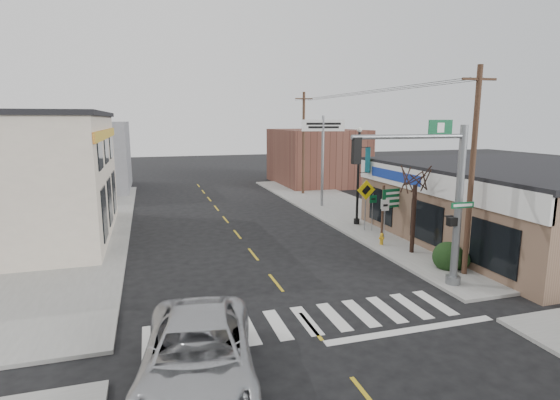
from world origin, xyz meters
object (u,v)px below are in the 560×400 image
object	(u,v)px
traffic_signal_pole	(443,190)
lamp_post	(359,169)
guide_sign	(394,203)
dance_center_sign	(323,138)
fire_hydrant	(382,238)
bare_tree	(416,172)
suv	(198,354)
utility_pole_far	(303,142)
utility_pole_near	(472,171)

from	to	relation	value
traffic_signal_pole	lamp_post	world-z (taller)	traffic_signal_pole
guide_sign	lamp_post	xyz separation A→B (m)	(-0.54, 3.28, 1.60)
dance_center_sign	guide_sign	bearing A→B (deg)	-76.84
fire_hydrant	dance_center_sign	distance (m)	11.76
dance_center_sign	bare_tree	size ratio (longest dim) A/B	1.34
dance_center_sign	bare_tree	distance (m)	12.37
suv	traffic_signal_pole	distance (m)	10.87
fire_hydrant	utility_pole_far	size ratio (longest dim) A/B	0.07
suv	traffic_signal_pole	size ratio (longest dim) A/B	0.93
bare_tree	utility_pole_far	size ratio (longest dim) A/B	0.57
lamp_post	fire_hydrant	bearing A→B (deg)	-119.25
utility_pole_far	suv	bearing A→B (deg)	-110.16
traffic_signal_pole	fire_hydrant	size ratio (longest dim) A/B	10.32
traffic_signal_pole	guide_sign	world-z (taller)	traffic_signal_pole
traffic_signal_pole	utility_pole_far	world-z (taller)	utility_pole_far
lamp_post	bare_tree	bearing A→B (deg)	-109.39
traffic_signal_pole	dance_center_sign	distance (m)	16.61
suv	utility_pole_near	world-z (taller)	utility_pole_near
lamp_post	dance_center_sign	bearing A→B (deg)	71.33
traffic_signal_pole	dance_center_sign	world-z (taller)	dance_center_sign
traffic_signal_pole	utility_pole_near	size ratio (longest dim) A/B	0.75
fire_hydrant	traffic_signal_pole	bearing A→B (deg)	-98.36
utility_pole_near	utility_pole_far	xyz separation A→B (m)	(0.41, 21.36, 0.11)
lamp_post	utility_pole_near	xyz separation A→B (m)	(0.23, -9.48, 0.92)
utility_pole_near	suv	bearing A→B (deg)	-153.73
fire_hydrant	utility_pole_near	world-z (taller)	utility_pole_near
lamp_post	dance_center_sign	distance (m)	6.33
suv	fire_hydrant	size ratio (longest dim) A/B	9.62
guide_sign	bare_tree	bearing A→B (deg)	-111.98
suv	utility_pole_far	distance (m)	28.87
fire_hydrant	bare_tree	distance (m)	4.04
suv	dance_center_sign	xyz separation A→B (m)	(11.58, 20.17, 4.39)
guide_sign	dance_center_sign	bearing A→B (deg)	84.27
traffic_signal_pole	guide_sign	size ratio (longest dim) A/B	2.21
bare_tree	suv	bearing A→B (deg)	-145.25
dance_center_sign	fire_hydrant	bearing A→B (deg)	-84.95
utility_pole_near	utility_pole_far	bearing A→B (deg)	93.91
lamp_post	suv	bearing A→B (deg)	-147.15
suv	utility_pole_near	bearing A→B (deg)	29.87
dance_center_sign	utility_pole_far	world-z (taller)	utility_pole_far
dance_center_sign	traffic_signal_pole	bearing A→B (deg)	-86.00
suv	dance_center_sign	size ratio (longest dim) A/B	0.89
guide_sign	fire_hydrant	size ratio (longest dim) A/B	4.67
bare_tree	utility_pole_near	xyz separation A→B (m)	(0.40, -3.29, 0.44)
dance_center_sign	bare_tree	world-z (taller)	dance_center_sign
utility_pole_near	lamp_post	bearing A→B (deg)	96.40
guide_sign	lamp_post	size ratio (longest dim) A/B	0.49
suv	traffic_signal_pole	world-z (taller)	traffic_signal_pole
guide_sign	utility_pole_far	world-z (taller)	utility_pole_far
traffic_signal_pole	dance_center_sign	bearing A→B (deg)	84.67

